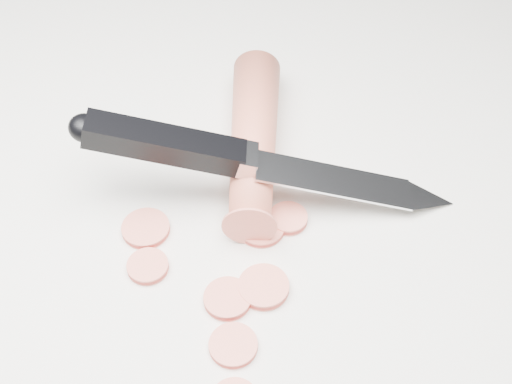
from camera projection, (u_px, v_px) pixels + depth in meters
name	position (u px, v px, depth m)	size (l,w,h in m)	color
ground	(208.00, 225.00, 0.56)	(2.40, 2.40, 0.00)	silver
carrot	(254.00, 140.00, 0.59)	(0.04, 0.04, 0.18)	#D15940
carrot_slice_0	(148.00, 266.00, 0.53)	(0.03, 0.03, 0.01)	#E26853
carrot_slice_1	(261.00, 227.00, 0.55)	(0.04, 0.04, 0.01)	#E26853
carrot_slice_2	(227.00, 299.00, 0.51)	(0.03, 0.03, 0.01)	#E26853
carrot_slice_3	(233.00, 345.00, 0.49)	(0.03, 0.03, 0.01)	#E26853
carrot_slice_4	(288.00, 219.00, 0.56)	(0.03, 0.03, 0.01)	#E26853
carrot_slice_5	(146.00, 229.00, 0.55)	(0.04, 0.04, 0.01)	#E26853
carrot_slice_7	(264.00, 287.00, 0.52)	(0.04, 0.04, 0.01)	#E26853
kitchen_knife	(269.00, 161.00, 0.54)	(0.28, 0.16, 0.09)	silver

